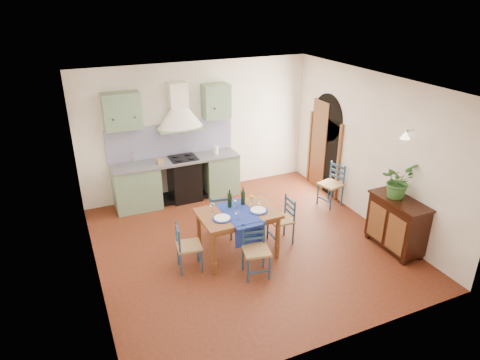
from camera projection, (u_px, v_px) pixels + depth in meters
name	position (u px, v px, depth m)	size (l,w,h in m)	color
floor	(247.00, 245.00, 7.51)	(5.00, 5.00, 0.00)	#4E1A10
back_wall	(181.00, 151.00, 8.82)	(5.00, 0.96, 2.80)	white
right_wall	(361.00, 148.00, 8.11)	(0.26, 5.00, 2.80)	white
left_wall	(87.00, 199.00, 6.01)	(0.04, 5.00, 2.80)	white
ceiling	(249.00, 85.00, 6.36)	(5.00, 5.00, 0.01)	white
dining_table	(238.00, 217.00, 6.95)	(1.28, 0.96, 1.12)	brown
chair_near	(256.00, 250.00, 6.57)	(0.46, 0.46, 0.85)	navy
chair_far	(220.00, 215.00, 7.55)	(0.48, 0.48, 0.88)	navy
chair_left	(187.00, 247.00, 6.70)	(0.42, 0.42, 0.81)	navy
chair_right	(282.00, 220.00, 7.44)	(0.40, 0.40, 0.83)	navy
chair_spare	(332.00, 184.00, 8.74)	(0.50, 0.50, 0.87)	navy
sideboard	(397.00, 222.00, 7.20)	(0.50, 1.05, 0.94)	black
potted_plant	(398.00, 181.00, 7.01)	(0.54, 0.46, 0.59)	#31662A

